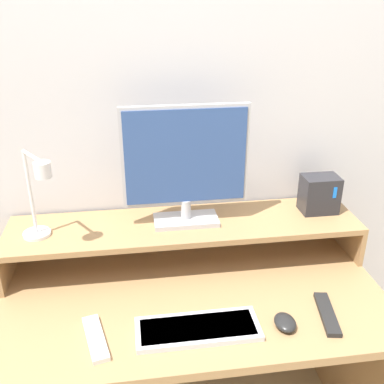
{
  "coord_description": "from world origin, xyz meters",
  "views": [
    {
      "loc": [
        -0.19,
        -0.9,
        1.67
      ],
      "look_at": [
        0.0,
        0.4,
        1.07
      ],
      "focal_mm": 42.0,
      "sensor_mm": 36.0,
      "label": 1
    }
  ],
  "objects_px": {
    "desk_lamp": "(38,197)",
    "router_dock": "(319,194)",
    "remote_secondary": "(327,314)",
    "monitor": "(186,164)",
    "remote_control": "(95,338)",
    "keyboard": "(198,329)",
    "mouse": "(285,322)"
  },
  "relations": [
    {
      "from": "router_dock",
      "to": "keyboard",
      "type": "height_order",
      "value": "router_dock"
    },
    {
      "from": "desk_lamp",
      "to": "remote_secondary",
      "type": "bearing_deg",
      "value": -19.97
    },
    {
      "from": "keyboard",
      "to": "router_dock",
      "type": "bearing_deg",
      "value": 38.33
    },
    {
      "from": "desk_lamp",
      "to": "monitor",
      "type": "bearing_deg",
      "value": 8.44
    },
    {
      "from": "keyboard",
      "to": "remote_control",
      "type": "bearing_deg",
      "value": 178.87
    },
    {
      "from": "keyboard",
      "to": "remote_secondary",
      "type": "relative_size",
      "value": 1.84
    },
    {
      "from": "router_dock",
      "to": "remote_control",
      "type": "height_order",
      "value": "router_dock"
    },
    {
      "from": "router_dock",
      "to": "mouse",
      "type": "xyz_separation_m",
      "value": [
        -0.27,
        -0.45,
        -0.22
      ]
    },
    {
      "from": "monitor",
      "to": "router_dock",
      "type": "xyz_separation_m",
      "value": [
        0.53,
        0.02,
        -0.16
      ]
    },
    {
      "from": "monitor",
      "to": "remote_secondary",
      "type": "relative_size",
      "value": 2.19
    },
    {
      "from": "remote_control",
      "to": "mouse",
      "type": "bearing_deg",
      "value": -2.31
    },
    {
      "from": "mouse",
      "to": "remote_control",
      "type": "distance_m",
      "value": 0.58
    },
    {
      "from": "desk_lamp",
      "to": "router_dock",
      "type": "xyz_separation_m",
      "value": [
        1.03,
        0.09,
        -0.1
      ]
    },
    {
      "from": "keyboard",
      "to": "mouse",
      "type": "height_order",
      "value": "mouse"
    },
    {
      "from": "remote_secondary",
      "to": "remote_control",
      "type": "bearing_deg",
      "value": -179.63
    },
    {
      "from": "monitor",
      "to": "remote_secondary",
      "type": "xyz_separation_m",
      "value": [
        0.4,
        -0.4,
        -0.39
      ]
    },
    {
      "from": "desk_lamp",
      "to": "mouse",
      "type": "distance_m",
      "value": 0.89
    },
    {
      "from": "desk_lamp",
      "to": "remote_control",
      "type": "relative_size",
      "value": 1.59
    },
    {
      "from": "remote_control",
      "to": "monitor",
      "type": "bearing_deg",
      "value": 51.21
    },
    {
      "from": "mouse",
      "to": "remote_control",
      "type": "relative_size",
      "value": 0.44
    },
    {
      "from": "remote_secondary",
      "to": "monitor",
      "type": "bearing_deg",
      "value": 134.96
    },
    {
      "from": "remote_control",
      "to": "router_dock",
      "type": "bearing_deg",
      "value": 26.45
    },
    {
      "from": "mouse",
      "to": "remote_control",
      "type": "height_order",
      "value": "mouse"
    },
    {
      "from": "desk_lamp",
      "to": "keyboard",
      "type": "xyz_separation_m",
      "value": [
        0.48,
        -0.34,
        -0.32
      ]
    },
    {
      "from": "keyboard",
      "to": "remote_control",
      "type": "xyz_separation_m",
      "value": [
        -0.31,
        0.01,
        -0.0
      ]
    },
    {
      "from": "monitor",
      "to": "remote_control",
      "type": "bearing_deg",
      "value": -128.79
    },
    {
      "from": "desk_lamp",
      "to": "mouse",
      "type": "relative_size",
      "value": 3.57
    },
    {
      "from": "remote_secondary",
      "to": "mouse",
      "type": "bearing_deg",
      "value": -169.45
    },
    {
      "from": "monitor",
      "to": "router_dock",
      "type": "bearing_deg",
      "value": 1.78
    },
    {
      "from": "monitor",
      "to": "desk_lamp",
      "type": "relative_size",
      "value": 1.41
    },
    {
      "from": "monitor",
      "to": "desk_lamp",
      "type": "bearing_deg",
      "value": -171.56
    },
    {
      "from": "keyboard",
      "to": "monitor",
      "type": "bearing_deg",
      "value": 87.32
    }
  ]
}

